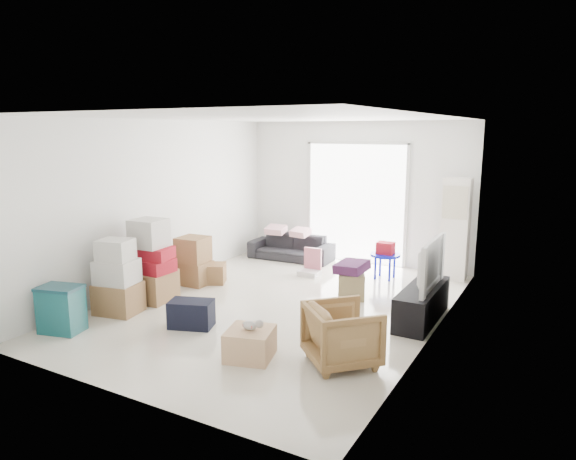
% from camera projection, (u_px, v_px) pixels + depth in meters
% --- Properties ---
extents(room_shell, '(4.98, 6.48, 3.18)m').
position_uv_depth(room_shell, '(278.00, 215.00, 7.29)').
color(room_shell, silver).
rests_on(room_shell, ground).
extents(sliding_door, '(2.10, 0.04, 2.33)m').
position_uv_depth(sliding_door, '(356.00, 198.00, 9.86)').
color(sliding_door, white).
rests_on(sliding_door, room_shell).
extents(ac_tower, '(0.45, 0.30, 1.75)m').
position_uv_depth(ac_tower, '(455.00, 229.00, 8.72)').
color(ac_tower, white).
rests_on(ac_tower, room_shell).
extents(tv_console, '(0.42, 1.40, 0.47)m').
position_uv_depth(tv_console, '(422.00, 304.00, 6.90)').
color(tv_console, black).
rests_on(tv_console, room_shell).
extents(television, '(0.68, 1.16, 0.15)m').
position_uv_depth(television, '(423.00, 282.00, 6.84)').
color(television, black).
rests_on(television, tv_console).
extents(sofa, '(1.69, 0.58, 0.65)m').
position_uv_depth(sofa, '(291.00, 243.00, 10.18)').
color(sofa, '#232227').
rests_on(sofa, room_shell).
extents(pillow_left, '(0.44, 0.36, 0.13)m').
position_uv_depth(pillow_left, '(276.00, 223.00, 10.23)').
color(pillow_left, '#F4B2BD').
rests_on(pillow_left, sofa).
extents(pillow_right, '(0.39, 0.33, 0.12)m').
position_uv_depth(pillow_right, '(300.00, 225.00, 9.97)').
color(pillow_right, '#F4B2BD').
rests_on(pillow_right, sofa).
extents(armchair, '(0.98, 0.98, 0.74)m').
position_uv_depth(armchair, '(342.00, 332.00, 5.59)').
color(armchair, '#A17947').
rests_on(armchair, room_shell).
extents(storage_bins, '(0.60, 0.49, 0.60)m').
position_uv_depth(storage_bins, '(61.00, 309.00, 6.50)').
color(storage_bins, '#145256').
rests_on(storage_bins, room_shell).
extents(box_stack_a, '(0.66, 0.58, 1.05)m').
position_uv_depth(box_stack_a, '(117.00, 280.00, 7.14)').
color(box_stack_a, olive).
rests_on(box_stack_a, room_shell).
extents(box_stack_b, '(0.71, 0.68, 1.24)m').
position_uv_depth(box_stack_b, '(151.00, 265.00, 7.69)').
color(box_stack_b, olive).
rests_on(box_stack_b, room_shell).
extents(box_stack_c, '(0.54, 0.50, 0.80)m').
position_uv_depth(box_stack_c, '(193.00, 261.00, 8.52)').
color(box_stack_c, olive).
rests_on(box_stack_c, room_shell).
extents(loose_box, '(0.52, 0.52, 0.32)m').
position_uv_depth(loose_box, '(214.00, 273.00, 8.63)').
color(loose_box, olive).
rests_on(loose_box, room_shell).
extents(duffel_bag, '(0.64, 0.50, 0.36)m').
position_uv_depth(duffel_bag, '(191.00, 314.00, 6.68)').
color(duffel_bag, black).
rests_on(duffel_bag, room_shell).
extents(ottoman, '(0.51, 0.51, 0.39)m').
position_uv_depth(ottoman, '(351.00, 286.00, 7.82)').
color(ottoman, '#918054').
rests_on(ottoman, room_shell).
extents(blanket, '(0.48, 0.48, 0.14)m').
position_uv_depth(blanket, '(352.00, 269.00, 7.77)').
color(blanket, '#461C46').
rests_on(blanket, ottoman).
extents(kids_table, '(0.52, 0.52, 0.64)m').
position_uv_depth(kids_table, '(385.00, 253.00, 8.81)').
color(kids_table, '#0A11B5').
rests_on(kids_table, room_shell).
extents(toy_walker, '(0.36, 0.31, 0.47)m').
position_uv_depth(toy_walker, '(311.00, 268.00, 9.11)').
color(toy_walker, silver).
rests_on(toy_walker, room_shell).
extents(wood_crate, '(0.62, 0.62, 0.33)m').
position_uv_depth(wood_crate, '(250.00, 344.00, 5.77)').
color(wood_crate, tan).
rests_on(wood_crate, room_shell).
extents(plush_bunny, '(0.25, 0.14, 0.12)m').
position_uv_depth(plush_bunny, '(252.00, 325.00, 5.72)').
color(plush_bunny, '#B2ADA8').
rests_on(plush_bunny, wood_crate).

